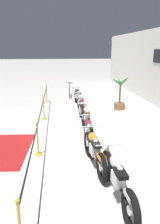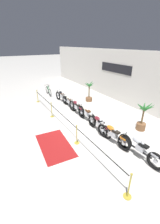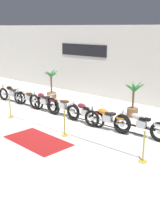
# 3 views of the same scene
# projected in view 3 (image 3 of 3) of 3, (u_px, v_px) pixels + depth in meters

# --- Properties ---
(ground_plane) EXTENTS (120.00, 120.00, 0.00)m
(ground_plane) POSITION_uv_depth(u_px,v_px,m) (54.00, 120.00, 12.91)
(ground_plane) COLOR silver
(back_wall) EXTENTS (28.00, 0.29, 4.20)m
(back_wall) POSITION_uv_depth(u_px,v_px,m) (117.00, 63.00, 16.02)
(back_wall) COLOR silver
(back_wall) RESTS_ON ground
(motorcycle_black_0) EXTENTS (2.21, 0.62, 0.94)m
(motorcycle_black_0) POSITION_uv_depth(u_px,v_px,m) (12.00, 94.00, 15.82)
(motorcycle_black_0) COLOR black
(motorcycle_black_0) RESTS_ON ground
(motorcycle_cream_1) EXTENTS (2.31, 0.62, 0.92)m
(motorcycle_cream_1) POSITION_uv_depth(u_px,v_px,m) (28.00, 98.00, 14.93)
(motorcycle_cream_1) COLOR black
(motorcycle_cream_1) RESTS_ON ground
(motorcycle_maroon_2) EXTENTS (2.22, 0.62, 0.97)m
(motorcycle_maroon_2) POSITION_uv_depth(u_px,v_px,m) (44.00, 102.00, 14.00)
(motorcycle_maroon_2) COLOR black
(motorcycle_maroon_2) RESTS_ON ground
(motorcycle_cream_3) EXTENTS (2.27, 0.62, 0.97)m
(motorcycle_cream_3) POSITION_uv_depth(u_px,v_px,m) (62.00, 107.00, 13.29)
(motorcycle_cream_3) COLOR black
(motorcycle_cream_3) RESTS_ON ground
(motorcycle_maroon_4) EXTENTS (2.15, 0.62, 0.94)m
(motorcycle_maroon_4) POSITION_uv_depth(u_px,v_px,m) (85.00, 114.00, 12.23)
(motorcycle_maroon_4) COLOR black
(motorcycle_maroon_4) RESTS_ON ground
(motorcycle_orange_5) EXTENTS (2.15, 0.62, 0.94)m
(motorcycle_orange_5) POSITION_uv_depth(u_px,v_px,m) (106.00, 119.00, 11.50)
(motorcycle_orange_5) COLOR black
(motorcycle_orange_5) RESTS_ON ground
(motorcycle_silver_6) EXTENTS (2.33, 0.62, 0.96)m
(motorcycle_silver_6) POSITION_uv_depth(u_px,v_px,m) (140.00, 125.00, 10.79)
(motorcycle_silver_6) COLOR black
(motorcycle_silver_6) RESTS_ON ground
(potted_palm_left_of_row) EXTENTS (1.05, 1.11, 1.79)m
(potted_palm_left_of_row) POSITION_uv_depth(u_px,v_px,m) (51.00, 85.00, 16.62)
(potted_palm_left_of_row) COLOR brown
(potted_palm_left_of_row) RESTS_ON ground
(potted_palm_right_of_row) EXTENTS (1.07, 1.16, 1.76)m
(potted_palm_right_of_row) POSITION_uv_depth(u_px,v_px,m) (133.00, 99.00, 13.13)
(potted_palm_right_of_row) COLOR brown
(potted_palm_right_of_row) RESTS_ON ground
(stanchion_far_left) EXTENTS (10.37, 0.28, 1.05)m
(stanchion_far_left) POSITION_uv_depth(u_px,v_px,m) (14.00, 104.00, 12.77)
(stanchion_far_left) COLOR gold
(stanchion_far_left) RESTS_ON ground
(stanchion_mid_left) EXTENTS (0.28, 0.28, 1.05)m
(stanchion_mid_left) POSITION_uv_depth(u_px,v_px,m) (10.00, 110.00, 13.10)
(stanchion_mid_left) COLOR gold
(stanchion_mid_left) RESTS_ON ground
(stanchion_mid_right) EXTENTS (0.28, 0.28, 1.05)m
(stanchion_mid_right) POSITION_uv_depth(u_px,v_px,m) (65.00, 127.00, 10.92)
(stanchion_mid_right) COLOR gold
(stanchion_mid_right) RESTS_ON ground
(stanchion_far_right) EXTENTS (0.28, 0.28, 1.05)m
(stanchion_far_right) POSITION_uv_depth(u_px,v_px,m) (143.00, 151.00, 8.80)
(stanchion_far_right) COLOR gold
(stanchion_far_right) RESTS_ON ground
(floor_banner) EXTENTS (2.69, 1.61, 0.01)m
(floor_banner) POSITION_uv_depth(u_px,v_px,m) (38.00, 141.00, 10.53)
(floor_banner) COLOR maroon
(floor_banner) RESTS_ON ground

